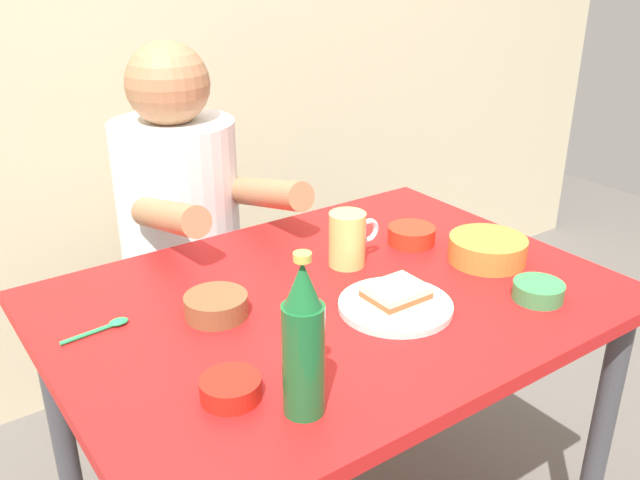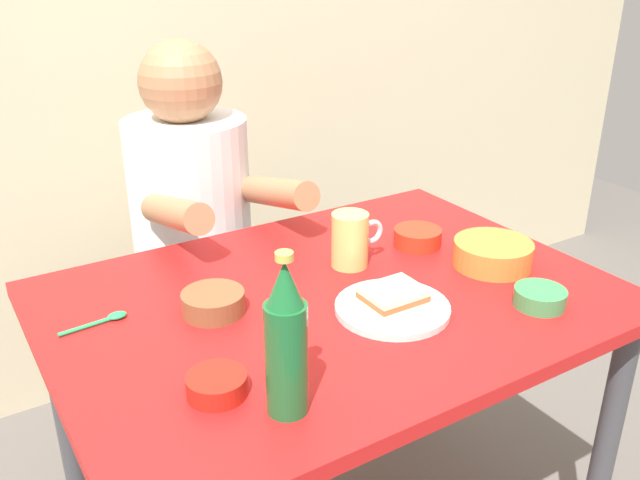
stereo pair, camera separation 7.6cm
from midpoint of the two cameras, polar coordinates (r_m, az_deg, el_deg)
The scene contains 13 objects.
dining_table at distance 1.42m, azimuth -0.37°, elevation -7.87°, with size 1.10×0.80×0.74m.
stool at distance 2.03m, azimuth -11.88°, elevation -7.65°, with size 0.34×0.34×0.45m.
person_seated at distance 1.84m, azimuth -12.82°, elevation 3.35°, with size 0.33×0.56×0.72m.
plate_orange at distance 1.32m, azimuth 4.67°, elevation -5.53°, with size 0.22×0.22×0.01m, color silver.
sandwich at distance 1.30m, azimuth 4.71°, elevation -4.58°, with size 0.11×0.09×0.04m.
beer_mug at distance 1.46m, azimuth 0.89°, elevation 0.08°, with size 0.13×0.08×0.12m.
beer_bottle at distance 0.99m, azimuth -3.62°, elevation -8.64°, with size 0.06×0.06×0.26m.
sambal_bowl_red at distance 1.09m, azimuth -9.52°, elevation -12.10°, with size 0.10×0.10×0.03m.
sauce_bowl_chili at distance 1.59m, azimuth 6.31°, elevation 0.48°, with size 0.11×0.11×0.04m.
condiment_bowl_brown at distance 1.30m, azimuth -10.34°, elevation -5.36°, with size 0.12×0.12×0.04m.
dip_bowl_green at distance 1.40m, azimuth 16.31°, elevation -4.08°, with size 0.10×0.10×0.03m.
soup_bowl_orange at distance 1.53m, azimuth 12.46°, elevation -0.69°, with size 0.17×0.17×0.05m.
spoon at distance 1.32m, azimuth -18.95°, elevation -6.86°, with size 0.13×0.03×0.01m.
Camera 1 is at (-0.72, -0.97, 1.39)m, focal length 38.28 mm.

